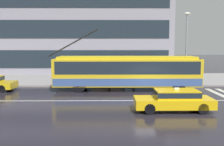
{
  "coord_description": "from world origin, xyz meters",
  "views": [
    {
      "loc": [
        -3.18,
        -18.75,
        3.91
      ],
      "look_at": [
        -2.94,
        2.83,
        1.51
      ],
      "focal_mm": 40.86,
      "sensor_mm": 36.0,
      "label": 1
    }
  ],
  "objects_px": {
    "pedestrian_at_shelter": "(124,66)",
    "trolleybus": "(127,71)",
    "pedestrian_waiting_by_pole": "(109,68)",
    "pedestrian_walking_past": "(88,66)",
    "bus_shelter": "(106,63)",
    "street_lamp": "(186,42)",
    "pedestrian_approaching_curb": "(134,67)",
    "taxi_oncoming_near": "(174,99)"
  },
  "relations": [
    {
      "from": "bus_shelter",
      "to": "street_lamp",
      "type": "distance_m",
      "value": 8.11
    },
    {
      "from": "taxi_oncoming_near",
      "to": "bus_shelter",
      "type": "relative_size",
      "value": 1.16
    },
    {
      "from": "pedestrian_approaching_curb",
      "to": "street_lamp",
      "type": "xyz_separation_m",
      "value": [
        5.0,
        -0.1,
        2.47
      ]
    },
    {
      "from": "taxi_oncoming_near",
      "to": "bus_shelter",
      "type": "height_order",
      "value": "bus_shelter"
    },
    {
      "from": "trolleybus",
      "to": "pedestrian_walking_past",
      "type": "distance_m",
      "value": 5.3
    },
    {
      "from": "pedestrian_walking_past",
      "to": "pedestrian_waiting_by_pole",
      "type": "bearing_deg",
      "value": -39.83
    },
    {
      "from": "pedestrian_waiting_by_pole",
      "to": "bus_shelter",
      "type": "bearing_deg",
      "value": 101.75
    },
    {
      "from": "pedestrian_waiting_by_pole",
      "to": "pedestrian_approaching_curb",
      "type": "bearing_deg",
      "value": 15.16
    },
    {
      "from": "trolleybus",
      "to": "pedestrian_approaching_curb",
      "type": "relative_size",
      "value": 6.44
    },
    {
      "from": "taxi_oncoming_near",
      "to": "street_lamp",
      "type": "relative_size",
      "value": 0.67
    },
    {
      "from": "trolleybus",
      "to": "taxi_oncoming_near",
      "type": "distance_m",
      "value": 7.53
    },
    {
      "from": "pedestrian_waiting_by_pole",
      "to": "street_lamp",
      "type": "relative_size",
      "value": 0.28
    },
    {
      "from": "bus_shelter",
      "to": "street_lamp",
      "type": "height_order",
      "value": "street_lamp"
    },
    {
      "from": "pedestrian_waiting_by_pole",
      "to": "trolleybus",
      "type": "bearing_deg",
      "value": -52.89
    },
    {
      "from": "trolleybus",
      "to": "bus_shelter",
      "type": "height_order",
      "value": "trolleybus"
    },
    {
      "from": "pedestrian_walking_past",
      "to": "trolleybus",
      "type": "bearing_deg",
      "value": -46.3
    },
    {
      "from": "trolleybus",
      "to": "pedestrian_waiting_by_pole",
      "type": "relative_size",
      "value": 6.75
    },
    {
      "from": "pedestrian_waiting_by_pole",
      "to": "taxi_oncoming_near",
      "type": "bearing_deg",
      "value": -66.93
    },
    {
      "from": "bus_shelter",
      "to": "trolleybus",
      "type": "bearing_deg",
      "value": -61.87
    },
    {
      "from": "pedestrian_walking_past",
      "to": "street_lamp",
      "type": "xyz_separation_m",
      "value": [
        9.56,
        -1.15,
        2.42
      ]
    },
    {
      "from": "pedestrian_approaching_curb",
      "to": "street_lamp",
      "type": "bearing_deg",
      "value": -1.12
    },
    {
      "from": "street_lamp",
      "to": "trolleybus",
      "type": "bearing_deg",
      "value": -155.53
    },
    {
      "from": "pedestrian_walking_past",
      "to": "pedestrian_waiting_by_pole",
      "type": "relative_size",
      "value": 1.03
    },
    {
      "from": "pedestrian_walking_past",
      "to": "pedestrian_approaching_curb",
      "type": "bearing_deg",
      "value": -12.95
    },
    {
      "from": "trolleybus",
      "to": "pedestrian_at_shelter",
      "type": "height_order",
      "value": "trolleybus"
    },
    {
      "from": "taxi_oncoming_near",
      "to": "street_lamp",
      "type": "xyz_separation_m",
      "value": [
        3.57,
        9.79,
        3.47
      ]
    },
    {
      "from": "taxi_oncoming_near",
      "to": "trolleybus",
      "type": "bearing_deg",
      "value": 108.16
    },
    {
      "from": "bus_shelter",
      "to": "pedestrian_at_shelter",
      "type": "distance_m",
      "value": 1.85
    },
    {
      "from": "pedestrian_at_shelter",
      "to": "trolleybus",
      "type": "bearing_deg",
      "value": -88.8
    },
    {
      "from": "pedestrian_at_shelter",
      "to": "pedestrian_approaching_curb",
      "type": "xyz_separation_m",
      "value": [
        0.97,
        -0.67,
        -0.07
      ]
    },
    {
      "from": "trolleybus",
      "to": "bus_shelter",
      "type": "distance_m",
      "value": 4.04
    },
    {
      "from": "pedestrian_at_shelter",
      "to": "pedestrian_waiting_by_pole",
      "type": "distance_m",
      "value": 2.03
    },
    {
      "from": "pedestrian_approaching_curb",
      "to": "pedestrian_walking_past",
      "type": "distance_m",
      "value": 4.68
    },
    {
      "from": "trolleybus",
      "to": "pedestrian_at_shelter",
      "type": "xyz_separation_m",
      "value": [
        -0.07,
        3.45,
        0.16
      ]
    },
    {
      "from": "street_lamp",
      "to": "pedestrian_waiting_by_pole",
      "type": "bearing_deg",
      "value": -175.59
    },
    {
      "from": "bus_shelter",
      "to": "street_lamp",
      "type": "relative_size",
      "value": 0.58
    },
    {
      "from": "pedestrian_at_shelter",
      "to": "pedestrian_walking_past",
      "type": "xyz_separation_m",
      "value": [
        -3.59,
        0.38,
        -0.02
      ]
    },
    {
      "from": "pedestrian_approaching_curb",
      "to": "pedestrian_waiting_by_pole",
      "type": "xyz_separation_m",
      "value": [
        -2.49,
        -0.68,
        -0.02
      ]
    },
    {
      "from": "bus_shelter",
      "to": "pedestrian_approaching_curb",
      "type": "distance_m",
      "value": 2.92
    },
    {
      "from": "trolleybus",
      "to": "pedestrian_waiting_by_pole",
      "type": "bearing_deg",
      "value": 127.11
    },
    {
      "from": "taxi_oncoming_near",
      "to": "pedestrian_at_shelter",
      "type": "height_order",
      "value": "pedestrian_at_shelter"
    },
    {
      "from": "pedestrian_at_shelter",
      "to": "pedestrian_walking_past",
      "type": "relative_size",
      "value": 1.02
    }
  ]
}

